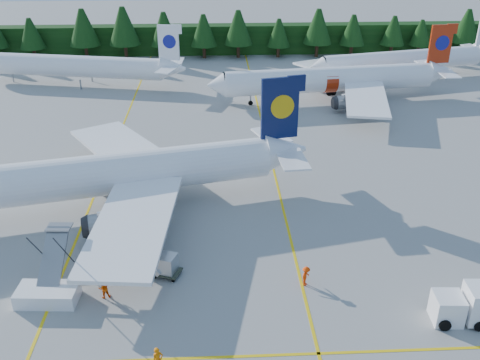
{
  "coord_description": "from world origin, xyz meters",
  "views": [
    {
      "loc": [
        -0.82,
        -33.32,
        27.4
      ],
      "look_at": [
        1.54,
        14.06,
        3.5
      ],
      "focal_mm": 40.0,
      "sensor_mm": 36.0,
      "label": 1
    }
  ],
  "objects_px": {
    "airliner_navy": "(84,178)",
    "service_truck": "(476,305)",
    "airstairs": "(49,289)",
    "airliner_red": "(325,80)"
  },
  "relations": [
    {
      "from": "airliner_navy",
      "to": "service_truck",
      "type": "height_order",
      "value": "airliner_navy"
    },
    {
      "from": "airliner_navy",
      "to": "airstairs",
      "type": "bearing_deg",
      "value": -103.61
    },
    {
      "from": "airliner_red",
      "to": "airliner_navy",
      "type": "bearing_deg",
      "value": -139.03
    },
    {
      "from": "service_truck",
      "to": "airstairs",
      "type": "bearing_deg",
      "value": 176.33
    },
    {
      "from": "airliner_red",
      "to": "airstairs",
      "type": "xyz_separation_m",
      "value": [
        -30.98,
        -47.74,
        -2.54
      ]
    },
    {
      "from": "airliner_red",
      "to": "airstairs",
      "type": "distance_m",
      "value": 56.97
    },
    {
      "from": "airliner_red",
      "to": "airstairs",
      "type": "relative_size",
      "value": 6.02
    },
    {
      "from": "airstairs",
      "to": "service_truck",
      "type": "distance_m",
      "value": 32.56
    },
    {
      "from": "airstairs",
      "to": "service_truck",
      "type": "xyz_separation_m",
      "value": [
        32.29,
        -4.16,
        0.54
      ]
    },
    {
      "from": "airliner_red",
      "to": "service_truck",
      "type": "xyz_separation_m",
      "value": [
        1.3,
        -51.9,
        -1.99
      ]
    }
  ]
}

